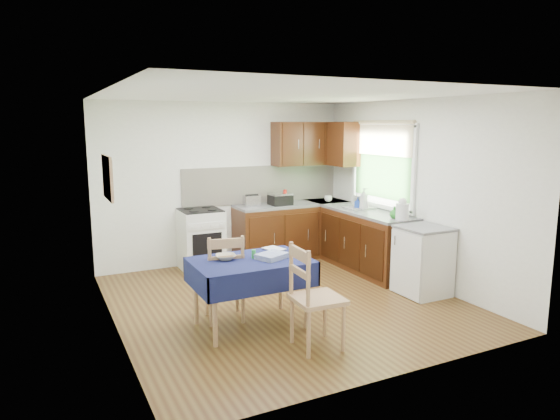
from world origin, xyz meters
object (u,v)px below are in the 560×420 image
sandwich_press (280,199)px  dish_rack (359,207)px  chair_near (313,294)px  dining_table (251,269)px  kettle (402,210)px  chair_far (225,275)px  toaster (252,201)px

sandwich_press → dish_rack: size_ratio=0.79×
chair_near → dish_rack: size_ratio=2.48×
sandwich_press → dining_table: bearing=-140.8°
chair_near → kettle: kettle is taller
kettle → sandwich_press: bearing=116.3°
sandwich_press → dish_rack: dish_rack is taller
kettle → chair_far: bearing=-176.4°
dining_table → kettle: 2.46m
dish_rack → kettle: bearing=-91.1°
toaster → dish_rack: size_ratio=0.60×
chair_far → kettle: size_ratio=3.36×
chair_far → kettle: kettle is taller
kettle → toaster: bearing=126.0°
chair_near → chair_far: bearing=29.9°
toaster → sandwich_press: bearing=7.5°
sandwich_press → kettle: size_ratio=1.12×
chair_far → chair_near: chair_near is taller
toaster → dish_rack: bearing=-18.9°
chair_near → dish_rack: bearing=-40.6°
dining_table → kettle: bearing=31.6°
chair_near → sandwich_press: 3.27m
sandwich_press → chair_near: bearing=-128.5°
toaster → dish_rack: 1.66m
sandwich_press → kettle: bearing=-81.3°
sandwich_press → toaster: bearing=155.7°
dining_table → sandwich_press: 2.73m
toaster → dish_rack: dish_rack is taller
chair_near → toaster: (0.69, 3.09, 0.44)m
toaster → sandwich_press: 0.47m
chair_near → dish_rack: (2.08, 2.18, 0.37)m
chair_near → kettle: 2.43m
chair_near → toaster: size_ratio=4.15×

